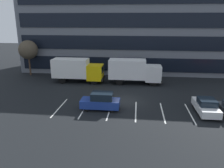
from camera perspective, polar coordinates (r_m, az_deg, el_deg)
ground_plane at (r=27.03m, az=3.21°, el=-4.13°), size 120.00×120.00×0.00m
office_building at (r=43.31m, az=4.83°, el=13.34°), size 38.95×11.89×14.40m
lot_markings at (r=24.07m, az=2.75°, el=-6.77°), size 14.14×5.40×0.01m
box_truck_yellow at (r=34.51m, az=-8.92°, el=3.75°), size 7.78×2.58×3.61m
box_truck_white at (r=33.45m, az=5.61°, el=3.52°), size 7.87×2.61×3.65m
suv_navy at (r=24.09m, az=-2.88°, el=-4.43°), size 4.18×1.77×1.89m
sedan_white at (r=25.13m, az=22.87°, el=-5.23°), size 1.88×4.49×1.61m
bare_tree at (r=40.63m, az=-20.64°, el=8.15°), size 3.19×3.19×5.98m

